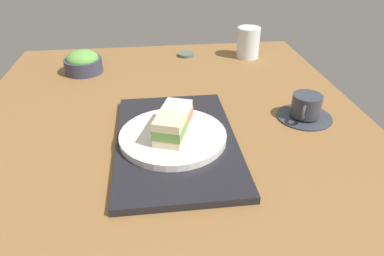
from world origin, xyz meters
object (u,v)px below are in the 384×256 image
coffee_cup (306,109)px  drinking_glass (248,42)px  sandwich_far (170,130)px  salad_bowl (83,62)px  sandwich_plate (174,136)px  small_sauce_dish (186,54)px  sandwich_near (177,116)px

coffee_cup → drinking_glass: 45.06cm
sandwich_far → salad_bowl: sandwich_far is taller
sandwich_plate → coffee_cup: size_ratio=1.71×
coffee_cup → drinking_glass: drinking_glass is taller
salad_bowl → small_sauce_dish: salad_bowl is taller
sandwich_plate → salad_bowl: (-45.71, -25.40, 0.91)cm
small_sauce_dish → sandwich_plate: bearing=-8.8°
coffee_cup → salad_bowl: bearing=-122.5°
salad_bowl → coffee_cup: 69.65cm
sandwich_far → salad_bowl: (-48.75, -24.44, -2.64)cm
sandwich_plate → coffee_cup: (-8.33, 33.36, 0.24)cm
sandwich_far → small_sauce_dish: sandwich_far is taller
sandwich_plate → coffee_cup: bearing=104.0°
sandwich_plate → sandwich_far: sandwich_far is taller
sandwich_near → coffee_cup: sandwich_near is taller
salad_bowl → drinking_glass: size_ratio=1.14×
drinking_glass → sandwich_near: bearing=-30.4°
sandwich_near → drinking_glass: bearing=149.6°
drinking_glass → small_sauce_dish: drinking_glass is taller
sandwich_far → salad_bowl: size_ratio=0.68×
salad_bowl → drinking_glass: bearing=97.7°
salad_bowl → sandwich_far: bearing=26.6°
sandwich_near → coffee_cup: size_ratio=0.60×
sandwich_plate → salad_bowl: salad_bowl is taller
sandwich_plate → sandwich_far: 4.76cm
sandwich_plate → coffee_cup: coffee_cup is taller
sandwich_far → sandwich_near: bearing=162.4°
salad_bowl → sandwich_plate: bearing=29.1°
sandwich_plate → coffee_cup: 34.39cm
drinking_glass → sandwich_far: bearing=-29.1°
sandwich_near → salad_bowl: (-42.68, -26.36, -2.51)cm
sandwich_near → sandwich_far: size_ratio=1.00×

